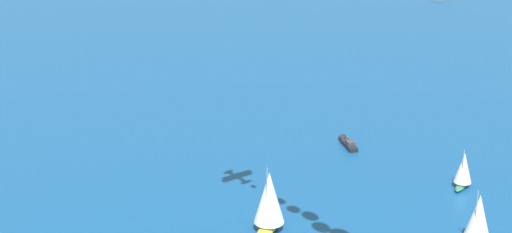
{
  "coord_description": "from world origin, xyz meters",
  "views": [
    {
      "loc": [
        32.1,
        -112.59,
        70.2
      ],
      "look_at": [
        0.0,
        0.0,
        25.68
      ],
      "focal_mm": 56.57,
      "sensor_mm": 36.0,
      "label": 1
    }
  ],
  "objects_px": {
    "sailboat_inshore": "(463,170)",
    "sailboat_ahead": "(478,219)",
    "sailboat_far_stbd": "(269,201)",
    "motorboat_trailing": "(348,143)"
  },
  "relations": [
    {
      "from": "motorboat_trailing",
      "to": "sailboat_ahead",
      "type": "xyz_separation_m",
      "value": [
        28.81,
        -37.35,
        4.27
      ]
    },
    {
      "from": "sailboat_inshore",
      "to": "sailboat_ahead",
      "type": "xyz_separation_m",
      "value": [
        3.26,
        -22.74,
        1.11
      ]
    },
    {
      "from": "sailboat_inshore",
      "to": "sailboat_far_stbd",
      "type": "bearing_deg",
      "value": -139.54
    },
    {
      "from": "sailboat_far_stbd",
      "to": "sailboat_ahead",
      "type": "height_order",
      "value": "sailboat_far_stbd"
    },
    {
      "from": "sailboat_inshore",
      "to": "sailboat_ahead",
      "type": "bearing_deg",
      "value": -81.84
    },
    {
      "from": "sailboat_far_stbd",
      "to": "motorboat_trailing",
      "type": "bearing_deg",
      "value": 80.78
    },
    {
      "from": "sailboat_far_stbd",
      "to": "motorboat_trailing",
      "type": "xyz_separation_m",
      "value": [
        6.86,
        42.25,
        -5.24
      ]
    },
    {
      "from": "motorboat_trailing",
      "to": "sailboat_ahead",
      "type": "height_order",
      "value": "sailboat_ahead"
    },
    {
      "from": "sailboat_ahead",
      "to": "sailboat_inshore",
      "type": "bearing_deg",
      "value": 98.16
    },
    {
      "from": "sailboat_far_stbd",
      "to": "sailboat_ahead",
      "type": "bearing_deg",
      "value": 7.82
    }
  ]
}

